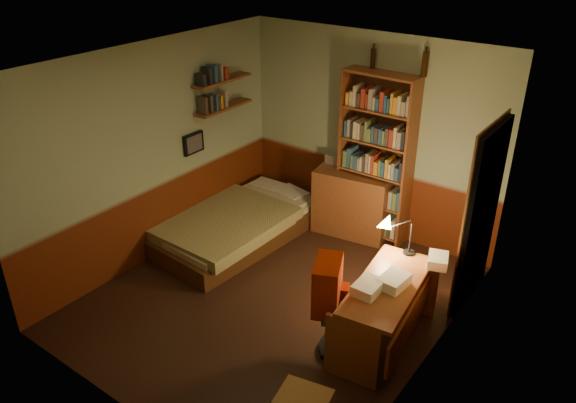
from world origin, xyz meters
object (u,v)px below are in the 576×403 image
Objects in this scene: bookshelf at (375,159)px; desk_lamp at (412,228)px; bed at (237,215)px; desk at (385,313)px; dresser at (353,203)px; mini_stereo at (335,158)px; office_chair at (347,316)px.

desk_lamp is at bearing -46.50° from bookshelf.
desk reaches higher than bed.
desk is at bearing -59.75° from dresser.
mini_stereo is 0.63m from bookshelf.
bed is 2.59m from desk.
dresser is 1.79m from desk_lamp.
bookshelf is 2.39m from office_chair.
desk is (2.49, -0.69, 0.02)m from bed.
bookshelf reaches higher than desk.
bookshelf reaches higher than office_chair.
desk is (1.12, -1.78, -0.73)m from bookshelf.
bookshelf is at bearing 11.32° from dresser.
desk_lamp reaches higher than desk.
mini_stereo is 0.26× the size of office_chair.
mini_stereo is at bearing 153.12° from dresser.
mini_stereo reaches higher than office_chair.
bed is 9.92× the size of mini_stereo.
office_chair is (1.51, -2.16, -0.50)m from mini_stereo.
bookshelf is at bearing 42.85° from bed.
desk_lamp is (1.66, -1.22, 0.08)m from mini_stereo.
office_chair is (-0.23, -0.34, 0.08)m from desk.
bed is 2.52m from desk_lamp.
desk is at bearing -72.63° from desk_lamp.
bed is 1.91m from bookshelf.
office_chair is (0.89, -2.12, -0.66)m from bookshelf.
mini_stereo is 0.17× the size of desk.
office_chair is (-0.16, -0.94, -0.58)m from desk_lamp.
bed is at bearing -135.16° from mini_stereo.
dresser reaches higher than office_chair.
bookshelf is 2.23m from desk.
bookshelf is at bearing 88.61° from office_chair.
desk_lamp is (1.29, -1.10, 0.57)m from dresser.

